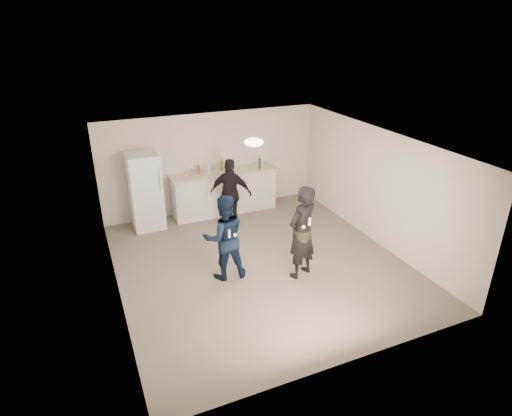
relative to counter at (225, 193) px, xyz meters
name	(u,v)px	position (x,y,z in m)	size (l,w,h in m)	color
floor	(260,263)	(-0.20, -2.67, -0.53)	(6.00, 6.00, 0.00)	#6B5B4C
ceiling	(260,144)	(-0.20, -2.67, 1.98)	(6.00, 6.00, 0.00)	silver
wall_back	(212,163)	(-0.20, 0.33, 0.72)	(6.00, 6.00, 0.00)	beige
wall_front	(352,291)	(-0.20, -5.67, 0.72)	(6.00, 6.00, 0.00)	beige
wall_left	(111,233)	(-2.95, -2.67, 0.72)	(6.00, 6.00, 0.00)	beige
wall_right	(377,187)	(2.55, -2.67, 0.72)	(6.00, 6.00, 0.00)	beige
counter	(225,193)	(0.00, 0.00, 0.00)	(2.60, 0.56, 1.05)	silver
counter_top	(224,172)	(0.00, 0.00, 0.55)	(2.68, 0.64, 0.04)	beige
fridge	(146,191)	(-1.95, -0.07, 0.38)	(0.70, 0.70, 1.80)	white
fridge_handle	(159,178)	(-1.67, -0.44, 0.78)	(0.02, 0.02, 0.60)	silver
ceiling_dome	(254,142)	(-0.20, -2.37, 1.93)	(0.36, 0.36, 0.16)	white
shaker	(192,172)	(-0.81, 0.03, 0.65)	(0.08, 0.08, 0.17)	#B0AFB4
man	(224,237)	(-1.00, -2.82, 0.31)	(0.81, 0.63, 1.67)	#0F2240
woman	(302,232)	(0.35, -3.35, 0.39)	(0.67, 0.44, 1.84)	black
camo_shorts	(302,236)	(0.35, -3.35, 0.32)	(0.34, 0.34, 0.28)	#273317
spectator	(231,193)	(-0.13, -0.82, 0.31)	(0.97, 0.41, 1.66)	black
remote_man	(229,233)	(-1.00, -3.10, 0.53)	(0.04, 0.04, 0.15)	white
nunchuk_man	(235,235)	(-0.88, -3.07, 0.45)	(0.07, 0.07, 0.07)	white
remote_woman	(310,222)	(0.35, -3.60, 0.72)	(0.04, 0.04, 0.15)	white
nunchuk_woman	(304,227)	(0.25, -3.57, 0.62)	(0.07, 0.07, 0.07)	silver
bottle_cluster	(223,167)	(-0.02, 0.02, 0.68)	(1.57, 0.37, 0.27)	#134427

